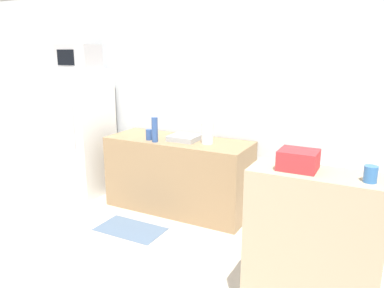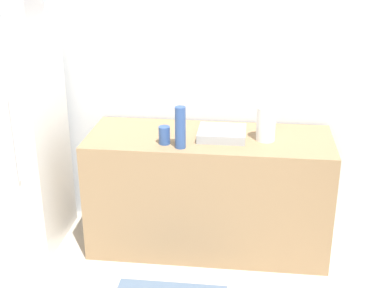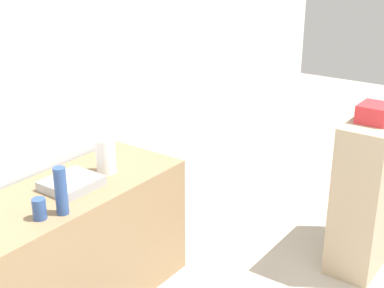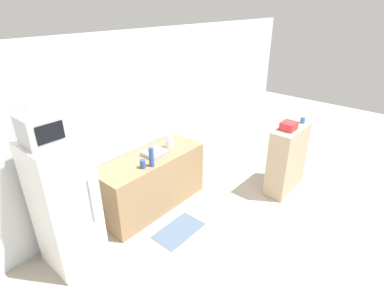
# 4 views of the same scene
# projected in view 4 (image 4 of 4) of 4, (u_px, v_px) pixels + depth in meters

# --- Properties ---
(ground_plane) EXTENTS (14.00, 14.00, 0.00)m
(ground_plane) POSITION_uv_depth(u_px,v_px,m) (295.00, 273.00, 3.57)
(ground_plane) COLOR #B2A899
(wall_back) EXTENTS (8.00, 0.06, 2.60)m
(wall_back) POSITION_uv_depth(u_px,v_px,m) (141.00, 120.00, 4.57)
(wall_back) COLOR silver
(wall_back) RESTS_ON ground_plane
(refrigerator) EXTENTS (0.58, 0.66, 1.63)m
(refrigerator) POSITION_uv_depth(u_px,v_px,m) (65.00, 205.00, 3.44)
(refrigerator) COLOR white
(refrigerator) RESTS_ON ground_plane
(microwave) EXTENTS (0.50, 0.34, 0.31)m
(microwave) POSITION_uv_depth(u_px,v_px,m) (47.00, 127.00, 3.02)
(microwave) COLOR #BCBCC1
(microwave) RESTS_ON refrigerator
(counter) EXTENTS (1.71, 0.65, 0.86)m
(counter) POSITION_uv_depth(u_px,v_px,m) (152.00, 181.00, 4.61)
(counter) COLOR #937551
(counter) RESTS_ON ground_plane
(sink_basin) EXTENTS (0.33, 0.29, 0.06)m
(sink_basin) POSITION_uv_depth(u_px,v_px,m) (155.00, 153.00, 4.46)
(sink_basin) COLOR #9EA3A8
(sink_basin) RESTS_ON counter
(bottle_tall) EXTENTS (0.07, 0.07, 0.28)m
(bottle_tall) POSITION_uv_depth(u_px,v_px,m) (151.00, 157.00, 4.11)
(bottle_tall) COLOR #2D4C8C
(bottle_tall) RESTS_ON counter
(bottle_short) EXTENTS (0.08, 0.08, 0.12)m
(bottle_short) POSITION_uv_depth(u_px,v_px,m) (143.00, 164.00, 4.09)
(bottle_short) COLOR #2D4C8C
(bottle_short) RESTS_ON counter
(shelf_cabinet) EXTENTS (0.84, 0.34, 1.14)m
(shelf_cabinet) POSITION_uv_depth(u_px,v_px,m) (287.00, 159.00, 4.96)
(shelf_cabinet) COLOR tan
(shelf_cabinet) RESTS_ON ground_plane
(basket) EXTENTS (0.24, 0.21, 0.13)m
(basket) POSITION_uv_depth(u_px,v_px,m) (289.00, 126.00, 4.61)
(basket) COLOR red
(basket) RESTS_ON shelf_cabinet
(jar) EXTENTS (0.08, 0.08, 0.10)m
(jar) POSITION_uv_depth(u_px,v_px,m) (303.00, 120.00, 4.87)
(jar) COLOR #336BB2
(jar) RESTS_ON shelf_cabinet
(paper_towel_roll) EXTENTS (0.13, 0.13, 0.24)m
(paper_towel_roll) POSITION_uv_depth(u_px,v_px,m) (169.00, 141.00, 4.62)
(paper_towel_roll) COLOR white
(paper_towel_roll) RESTS_ON counter
(kitchen_rug) EXTENTS (0.72, 0.42, 0.01)m
(kitchen_rug) POSITION_uv_depth(u_px,v_px,m) (179.00, 230.00, 4.24)
(kitchen_rug) COLOR slate
(kitchen_rug) RESTS_ON ground_plane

